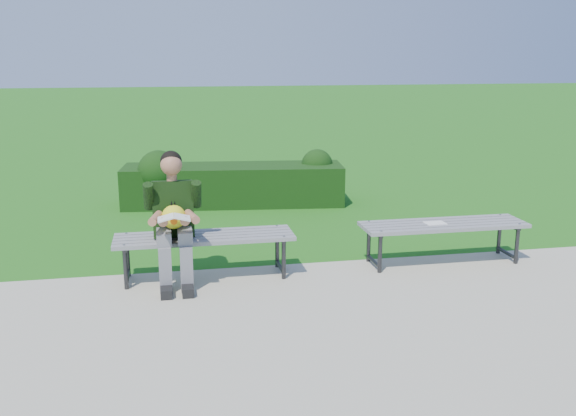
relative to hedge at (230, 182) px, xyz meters
name	(u,v)px	position (x,y,z in m)	size (l,w,h in m)	color
ground	(284,266)	(0.26, -3.07, -0.35)	(80.00, 80.00, 0.00)	#196719
walkway	(323,332)	(0.26, -4.82, -0.34)	(30.00, 3.50, 0.02)	beige
hedge	(230,182)	(0.00, 0.00, 0.00)	(3.39, 1.20, 0.88)	#15410F
bench_left	(205,240)	(-0.60, -3.32, 0.07)	(1.80, 0.50, 0.46)	gray
bench_right	(443,228)	(1.98, -3.32, 0.07)	(1.80, 0.50, 0.46)	gray
seated_boy	(174,215)	(-0.90, -3.41, 0.37)	(0.56, 0.76, 1.31)	gray
paper_sheet	(435,223)	(1.88, -3.32, 0.13)	(0.22, 0.17, 0.01)	white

